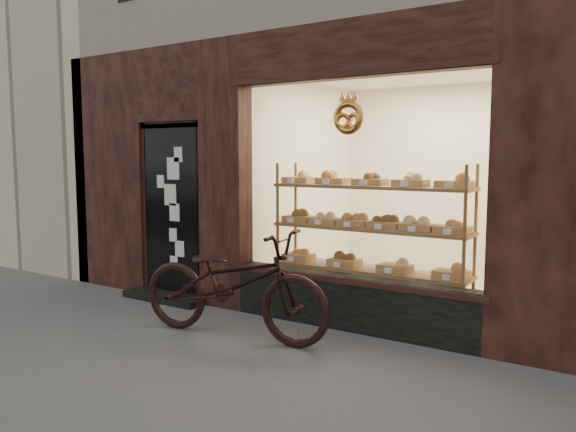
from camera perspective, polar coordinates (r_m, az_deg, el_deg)
The scene contains 4 objects.
ground at distance 4.57m, azimuth -11.70°, elevation -16.92°, with size 90.00×90.00×0.00m, color #555558.
neighbor_left at distance 15.41m, azimuth -23.57°, elevation 15.78°, with size 12.00×7.00×9.00m, color beige.
display_shelf at distance 6.13m, azimuth 8.27°, elevation -2.28°, with size 2.20×0.45×1.70m.
bicycle at distance 5.55m, azimuth -5.61°, elevation -6.83°, with size 0.71×2.05×1.08m, color black.
Camera 1 is at (2.99, -2.96, 1.78)m, focal length 35.00 mm.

